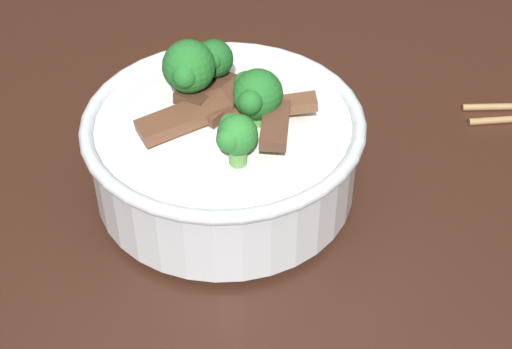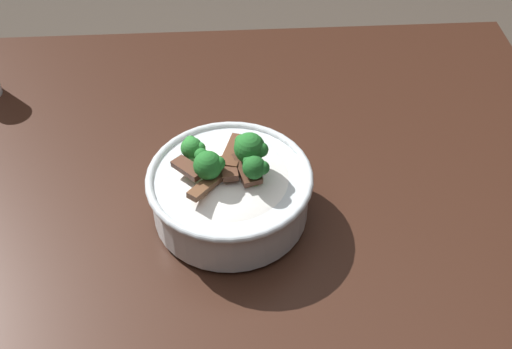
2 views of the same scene
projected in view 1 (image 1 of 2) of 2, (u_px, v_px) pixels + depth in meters
dining_table at (287, 291)px, 0.73m from camera, size 1.30×1.05×0.78m
rice_bowl at (224, 143)px, 0.66m from camera, size 0.24×0.24×0.15m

